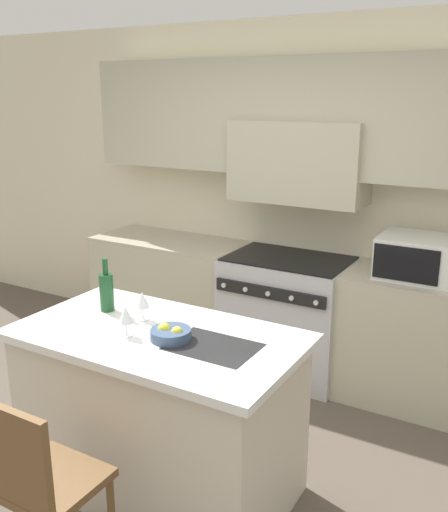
% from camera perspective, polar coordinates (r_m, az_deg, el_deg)
% --- Properties ---
extents(ground_plane, '(10.00, 10.00, 0.00)m').
position_cam_1_polar(ground_plane, '(3.38, -8.00, -23.60)').
color(ground_plane, brown).
extents(back_cabinetry, '(10.00, 0.46, 2.70)m').
position_cam_1_polar(back_cabinetry, '(4.48, 8.19, 8.83)').
color(back_cabinetry, beige).
rests_on(back_cabinetry, ground_plane).
extents(back_counter, '(3.57, 0.62, 0.93)m').
position_cam_1_polar(back_counter, '(4.54, 6.43, -5.82)').
color(back_counter, '#B2AD93').
rests_on(back_counter, ground_plane).
extents(range_stove, '(0.94, 0.70, 0.93)m').
position_cam_1_polar(range_stove, '(4.52, 6.32, -5.89)').
color(range_stove, '#B7B7BC').
rests_on(range_stove, ground_plane).
extents(microwave, '(0.54, 0.44, 0.28)m').
position_cam_1_polar(microwave, '(4.08, 19.04, -0.13)').
color(microwave, silver).
rests_on(microwave, back_counter).
extents(kitchen_island, '(1.52, 0.85, 0.94)m').
position_cam_1_polar(kitchen_island, '(3.24, -6.42, -15.18)').
color(kitchen_island, beige).
rests_on(kitchen_island, ground_plane).
extents(island_chair, '(0.42, 0.40, 0.95)m').
position_cam_1_polar(island_chair, '(2.73, -18.10, -20.55)').
color(island_chair, brown).
rests_on(island_chair, ground_plane).
extents(wine_bottle, '(0.08, 0.08, 0.31)m').
position_cam_1_polar(wine_bottle, '(3.33, -11.66, -3.45)').
color(wine_bottle, '#194723').
rests_on(wine_bottle, kitchen_island).
extents(wine_glass_near, '(0.08, 0.08, 0.16)m').
position_cam_1_polar(wine_glass_near, '(2.97, -9.81, -5.90)').
color(wine_glass_near, white).
rests_on(wine_glass_near, kitchen_island).
extents(wine_glass_far, '(0.08, 0.08, 0.16)m').
position_cam_1_polar(wine_glass_far, '(3.16, -8.17, -4.44)').
color(wine_glass_far, white).
rests_on(wine_glass_far, kitchen_island).
extents(fruit_bowl, '(0.21, 0.21, 0.08)m').
position_cam_1_polar(fruit_bowl, '(2.93, -5.38, -7.73)').
color(fruit_bowl, '#384C6B').
rests_on(fruit_bowl, kitchen_island).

